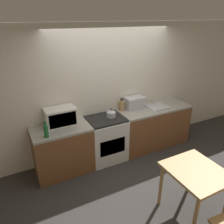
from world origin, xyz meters
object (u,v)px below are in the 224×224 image
at_px(microwave, 61,117).
at_px(bottle, 46,131).
at_px(toaster_oven, 135,103).
at_px(dining_table, 195,177).
at_px(kettle, 111,113).
at_px(stove_range, 106,139).

distance_m(microwave, bottle, 0.46).
xyz_separation_m(bottle, toaster_oven, (1.90, 0.37, 0.01)).
bearing_deg(toaster_oven, microwave, -178.48).
distance_m(microwave, dining_table, 2.37).
xyz_separation_m(microwave, bottle, (-0.33, -0.33, -0.05)).
bearing_deg(kettle, microwave, 173.21).
bearing_deg(microwave, kettle, -6.79).
distance_m(microwave, toaster_oven, 1.58).
bearing_deg(kettle, dining_table, -78.12).
relative_size(stove_range, kettle, 4.96).
bearing_deg(stove_range, microwave, 171.52).
bearing_deg(microwave, bottle, -134.85).
relative_size(bottle, dining_table, 0.36).
height_order(stove_range, toaster_oven, toaster_oven).
bearing_deg(toaster_oven, bottle, -169.02).
bearing_deg(dining_table, microwave, 124.55).
xyz_separation_m(microwave, dining_table, (1.33, -1.93, -0.40)).
relative_size(stove_range, microwave, 1.68).
xyz_separation_m(stove_range, bottle, (-1.15, -0.21, 0.56)).
bearing_deg(stove_range, toaster_oven, 12.24).
height_order(kettle, bottle, bottle).
relative_size(toaster_oven, dining_table, 0.52).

